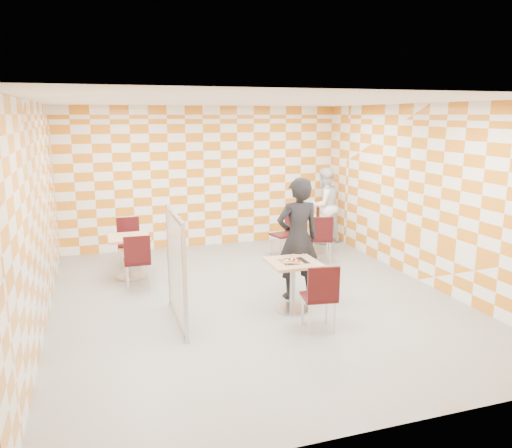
{
  "coord_description": "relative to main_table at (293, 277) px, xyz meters",
  "views": [
    {
      "loc": [
        -2.25,
        -6.99,
        2.81
      ],
      "look_at": [
        0.1,
        0.2,
        1.15
      ],
      "focal_mm": 35.0,
      "sensor_mm": 36.0,
      "label": 1
    }
  ],
  "objects": [
    {
      "name": "room_shell",
      "position": [
        -0.4,
        1.15,
        0.99
      ],
      "size": [
        7.0,
        7.0,
        7.0
      ],
      "color": "gray",
      "rests_on": "ground"
    },
    {
      "name": "main_table",
      "position": [
        0.0,
        0.0,
        0.0
      ],
      "size": [
        0.7,
        0.7,
        0.75
      ],
      "color": "tan",
      "rests_on": "ground"
    },
    {
      "name": "second_table",
      "position": [
        1.53,
        2.78,
        0.0
      ],
      "size": [
        0.7,
        0.7,
        0.75
      ],
      "color": "tan",
      "rests_on": "ground"
    },
    {
      "name": "empty_table",
      "position": [
        -2.14,
        2.28,
        0.0
      ],
      "size": [
        0.7,
        0.7,
        0.75
      ],
      "color": "tan",
      "rests_on": "ground"
    },
    {
      "name": "chair_main_front",
      "position": [
        0.07,
        -0.8,
        0.04
      ],
      "size": [
        0.48,
        0.49,
        0.92
      ],
      "color": "#350A0D",
      "rests_on": "ground"
    },
    {
      "name": "chair_second_front",
      "position": [
        1.43,
        2.08,
        0.04
      ],
      "size": [
        0.53,
        0.53,
        0.92
      ],
      "color": "#350A0D",
      "rests_on": "ground"
    },
    {
      "name": "chair_second_side",
      "position": [
        0.99,
        2.73,
        0.04
      ],
      "size": [
        0.52,
        0.51,
        0.92
      ],
      "color": "#350A0D",
      "rests_on": "ground"
    },
    {
      "name": "chair_empty_near",
      "position": [
        -2.06,
        1.62,
        0.04
      ],
      "size": [
        0.43,
        0.44,
        0.92
      ],
      "color": "#350A0D",
      "rests_on": "ground"
    },
    {
      "name": "chair_empty_far",
      "position": [
        -2.1,
        3.01,
        0.04
      ],
      "size": [
        0.44,
        0.45,
        0.92
      ],
      "color": "#350A0D",
      "rests_on": "ground"
    },
    {
      "name": "partition",
      "position": [
        -1.67,
        0.07,
        0.28
      ],
      "size": [
        0.08,
        1.38,
        1.55
      ],
      "color": "white",
      "rests_on": "ground"
    },
    {
      "name": "man_dark",
      "position": [
        0.28,
        0.49,
        0.44
      ],
      "size": [
        0.7,
        0.46,
        1.89
      ],
      "primitive_type": "imported",
      "rotation": [
        0.0,
        0.0,
        3.16
      ],
      "color": "black",
      "rests_on": "ground"
    },
    {
      "name": "man_white",
      "position": [
        2.15,
        3.47,
        0.34
      ],
      "size": [
        0.95,
        0.82,
        1.69
      ],
      "primitive_type": "imported",
      "rotation": [
        0.0,
        0.0,
        3.38
      ],
      "color": "white",
      "rests_on": "ground"
    },
    {
      "name": "pizza_on_foil",
      "position": [
        -0.0,
        -0.02,
        0.26
      ],
      "size": [
        0.4,
        0.4,
        0.04
      ],
      "color": "silver",
      "rests_on": "main_table"
    },
    {
      "name": "sport_bottle",
      "position": [
        1.39,
        2.92,
        0.33
      ],
      "size": [
        0.06,
        0.06,
        0.2
      ],
      "color": "white",
      "rests_on": "second_table"
    },
    {
      "name": "soda_bottle",
      "position": [
        1.71,
        2.82,
        0.34
      ],
      "size": [
        0.07,
        0.07,
        0.23
      ],
      "color": "black",
      "rests_on": "second_table"
    }
  ]
}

